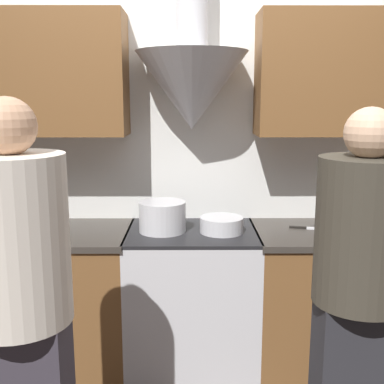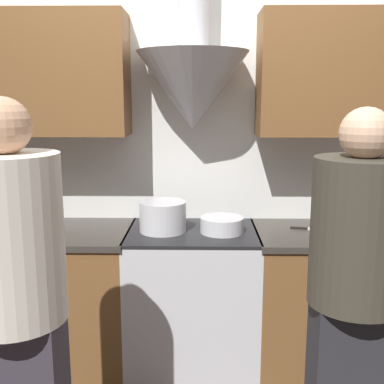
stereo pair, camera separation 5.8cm
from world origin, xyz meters
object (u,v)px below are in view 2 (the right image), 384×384
Objects in this scene: stock_pot at (163,216)px; person_foreground_right at (354,307)px; stove_range at (192,303)px; mixing_bowl at (222,225)px; person_foreground_left at (16,310)px.

person_foreground_right reaches higher than stock_pot.
stove_range is 0.52m from mixing_bowl.
stock_pot is at bearing 67.80° from person_foreground_left.
stock_pot reaches higher than stove_range.
mixing_bowl is 1.08m from person_foreground_right.
mixing_bowl is at bearing 53.74° from person_foreground_left.
stock_pot is 0.34m from mixing_bowl.
stove_range is 1.35m from person_foreground_left.
person_foreground_left is 1.02× the size of person_foreground_right.
stove_range is 0.54× the size of person_foreground_left.
stove_range is at bearing 60.79° from person_foreground_left.
mixing_bowl is at bearing -3.35° from stock_pot.
person_foreground_left reaches higher than stove_range.
mixing_bowl reaches higher than stove_range.
mixing_bowl is 1.33m from person_foreground_left.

